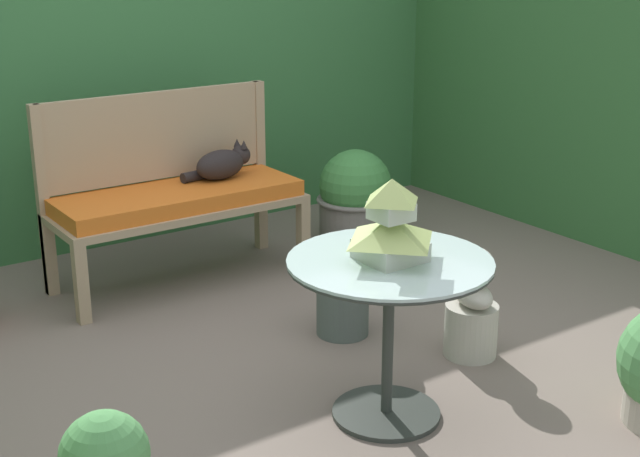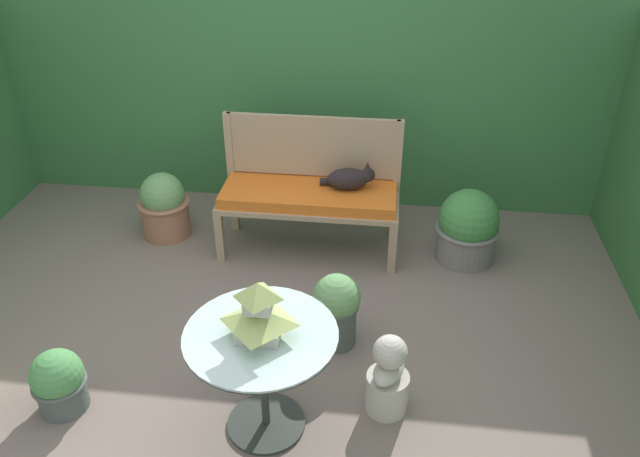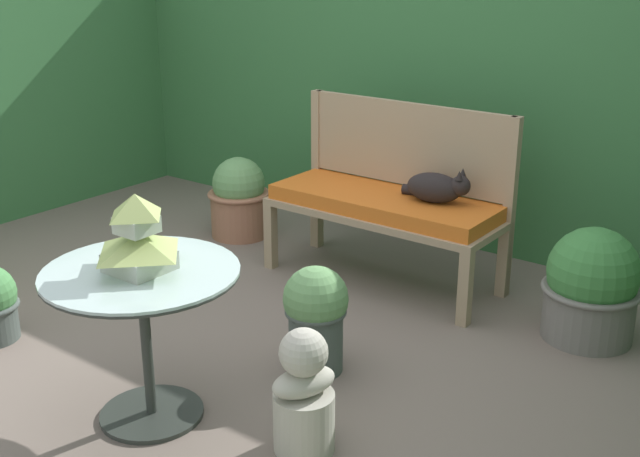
% 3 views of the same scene
% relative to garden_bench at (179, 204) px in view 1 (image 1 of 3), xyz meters
% --- Properties ---
extents(ground, '(30.00, 30.00, 0.00)m').
position_rel_garden_bench_xyz_m(ground, '(-0.17, -1.18, -0.44)').
color(ground, '#75665B').
extents(foliage_hedge_back, '(6.40, 0.78, 1.85)m').
position_rel_garden_bench_xyz_m(foliage_hedge_back, '(-0.17, 1.18, 0.48)').
color(foliage_hedge_back, '#38703D').
rests_on(foliage_hedge_back, ground).
extents(garden_bench, '(1.36, 0.52, 0.52)m').
position_rel_garden_bench_xyz_m(garden_bench, '(0.00, 0.00, 0.00)').
color(garden_bench, tan).
rests_on(garden_bench, ground).
extents(bench_backrest, '(1.36, 0.06, 1.01)m').
position_rel_garden_bench_xyz_m(bench_backrest, '(0.00, 0.24, 0.27)').
color(bench_backrest, tan).
rests_on(bench_backrest, ground).
extents(cat, '(0.42, 0.21, 0.20)m').
position_rel_garden_bench_xyz_m(cat, '(0.30, 0.06, 0.17)').
color(cat, black).
rests_on(cat, garden_bench).
extents(patio_table, '(0.78, 0.78, 0.66)m').
position_rel_garden_bench_xyz_m(patio_table, '(0.01, -1.77, 0.08)').
color(patio_table, '#2D332D').
rests_on(patio_table, ground).
extents(pagoda_birdhouse, '(0.29, 0.29, 0.31)m').
position_rel_garden_bench_xyz_m(pagoda_birdhouse, '(0.01, -1.77, 0.35)').
color(pagoda_birdhouse, '#B2BCA8').
rests_on(pagoda_birdhouse, patio_table).
extents(garden_bust, '(0.24, 0.30, 0.51)m').
position_rel_garden_bench_xyz_m(garden_bust, '(0.66, -1.57, -0.21)').
color(garden_bust, '#B7B2A3').
rests_on(garden_bust, ground).
extents(potted_plant_path_edge, '(0.30, 0.30, 0.51)m').
position_rel_garden_bench_xyz_m(potted_plant_path_edge, '(0.32, -1.05, -0.17)').
color(potted_plant_path_edge, '#4C5651').
rests_on(potted_plant_path_edge, ground).
extents(potted_plant_patio_mid, '(0.48, 0.48, 0.57)m').
position_rel_garden_bench_xyz_m(potted_plant_patio_mid, '(1.20, 0.02, -0.17)').
color(potted_plant_patio_mid, slate).
rests_on(potted_plant_patio_mid, ground).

